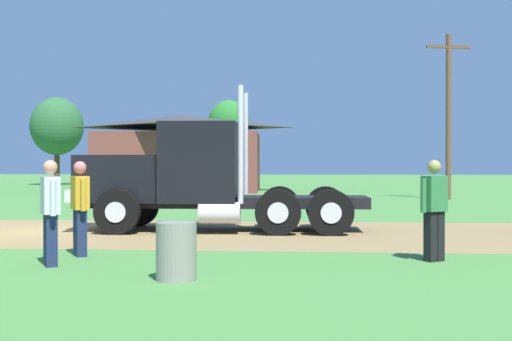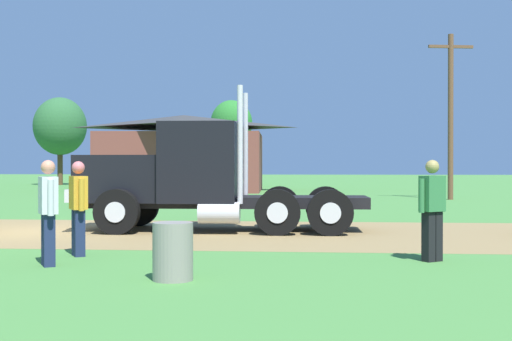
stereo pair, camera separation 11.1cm
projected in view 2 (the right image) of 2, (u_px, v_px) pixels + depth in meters
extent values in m
plane|color=#46813A|center=(25.00, 231.00, 17.10)|extent=(200.00, 200.00, 0.00)
cube|color=olive|center=(25.00, 231.00, 17.10)|extent=(120.00, 6.95, 0.01)
cube|color=black|center=(224.00, 202.00, 17.29)|extent=(7.36, 1.75, 0.28)
cube|color=black|center=(124.00, 178.00, 17.44)|extent=(2.20, 2.06, 1.19)
cube|color=silver|center=(82.00, 194.00, 17.50)|extent=(0.23, 2.18, 0.32)
cube|color=black|center=(202.00, 163.00, 17.32)|extent=(1.96, 2.33, 2.00)
cube|color=#2D3D4C|center=(164.00, 147.00, 17.37)|extent=(0.10, 1.89, 0.88)
cylinder|color=silver|center=(240.00, 144.00, 16.36)|extent=(0.14, 0.14, 2.87)
cylinder|color=silver|center=(245.00, 146.00, 18.15)|extent=(0.14, 0.14, 2.87)
cylinder|color=silver|center=(219.00, 213.00, 16.30)|extent=(1.02, 0.55, 0.52)
cylinder|color=black|center=(117.00, 212.00, 16.31)|extent=(1.11, 0.34, 1.10)
cylinder|color=silver|center=(115.00, 212.00, 16.15)|extent=(0.50, 0.06, 0.50)
cylinder|color=black|center=(138.00, 206.00, 18.57)|extent=(1.11, 0.34, 1.10)
cylinder|color=silver|center=(140.00, 206.00, 18.73)|extent=(0.50, 0.06, 0.50)
cylinder|color=black|center=(330.00, 213.00, 16.01)|extent=(1.11, 0.34, 1.10)
cylinder|color=silver|center=(331.00, 213.00, 15.85)|extent=(0.50, 0.06, 0.50)
cylinder|color=black|center=(326.00, 207.00, 18.28)|extent=(1.11, 0.34, 1.10)
cylinder|color=silver|center=(326.00, 206.00, 18.44)|extent=(0.50, 0.06, 0.50)
cylinder|color=black|center=(278.00, 212.00, 16.08)|extent=(1.11, 0.34, 1.10)
cylinder|color=silver|center=(277.00, 213.00, 15.92)|extent=(0.50, 0.06, 0.50)
cylinder|color=black|center=(280.00, 206.00, 18.35)|extent=(1.11, 0.34, 1.10)
cylinder|color=silver|center=(280.00, 206.00, 18.51)|extent=(0.50, 0.06, 0.50)
cube|color=gold|center=(78.00, 193.00, 12.45)|extent=(0.45, 0.51, 0.61)
sphere|color=#D86B6D|center=(78.00, 168.00, 12.44)|extent=(0.23, 0.23, 0.23)
cube|color=#1E284C|center=(77.00, 232.00, 12.54)|extent=(0.24, 0.23, 0.86)
cube|color=#1E284C|center=(80.00, 233.00, 12.37)|extent=(0.24, 0.23, 0.86)
cylinder|color=gold|center=(75.00, 194.00, 12.69)|extent=(0.10, 0.10, 0.58)
cylinder|color=gold|center=(82.00, 195.00, 12.21)|extent=(0.10, 0.10, 0.58)
cube|color=silver|center=(48.00, 195.00, 11.23)|extent=(0.46, 0.54, 0.62)
sphere|color=tan|center=(48.00, 167.00, 11.22)|extent=(0.24, 0.24, 0.24)
cube|color=#1E284C|center=(47.00, 239.00, 11.33)|extent=(0.24, 0.23, 0.87)
cube|color=#1E284C|center=(49.00, 240.00, 11.14)|extent=(0.24, 0.23, 0.87)
cylinder|color=silver|center=(46.00, 196.00, 11.49)|extent=(0.10, 0.10, 0.59)
cylinder|color=silver|center=(51.00, 198.00, 10.97)|extent=(0.10, 0.10, 0.59)
cube|color=#33723F|center=(432.00, 194.00, 11.76)|extent=(0.48, 0.44, 0.62)
sphere|color=#9F8B4D|center=(432.00, 167.00, 11.75)|extent=(0.24, 0.24, 0.24)
cube|color=black|center=(428.00, 237.00, 11.72)|extent=(0.23, 0.24, 0.87)
cube|color=black|center=(436.00, 236.00, 11.81)|extent=(0.23, 0.24, 0.87)
cylinder|color=#33723F|center=(422.00, 196.00, 11.63)|extent=(0.10, 0.10, 0.59)
cylinder|color=#33723F|center=(443.00, 195.00, 11.88)|extent=(0.10, 0.10, 0.59)
cylinder|color=gray|center=(173.00, 251.00, 9.84)|extent=(0.59, 0.59, 0.84)
cube|color=brown|center=(184.00, 162.00, 43.53)|extent=(10.37, 8.49, 3.68)
pyramid|color=#363636|center=(184.00, 121.00, 43.51)|extent=(10.89, 8.92, 0.81)
cube|color=black|center=(149.00, 175.00, 39.58)|extent=(1.80, 0.16, 2.20)
cylinder|color=brown|center=(451.00, 117.00, 32.59)|extent=(0.26, 0.26, 7.99)
cube|color=brown|center=(451.00, 47.00, 32.57)|extent=(2.19, 0.53, 0.14)
cylinder|color=#513823|center=(60.00, 166.00, 56.48)|extent=(0.44, 0.44, 3.16)
ellipsoid|color=#2B5F32|center=(60.00, 126.00, 56.45)|extent=(4.38, 4.38, 4.82)
cylinder|color=#513823|center=(231.00, 163.00, 54.12)|extent=(0.44, 0.44, 3.69)
ellipsoid|color=#29752A|center=(231.00, 123.00, 54.09)|extent=(3.35, 3.35, 3.68)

